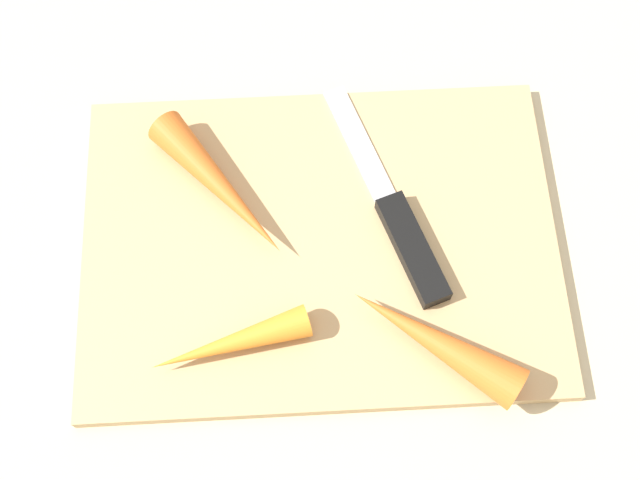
{
  "coord_description": "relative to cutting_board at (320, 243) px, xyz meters",
  "views": [
    {
      "loc": [
        0.01,
        0.25,
        0.59
      ],
      "look_at": [
        0.0,
        0.0,
        0.01
      ],
      "focal_mm": 46.47,
      "sensor_mm": 36.0,
      "label": 1
    }
  ],
  "objects": [
    {
      "name": "ground_plane",
      "position": [
        0.0,
        0.0,
        -0.01
      ],
      "size": [
        1.4,
        1.4,
        0.0
      ],
      "primitive_type": "plane",
      "color": "#C6B793"
    },
    {
      "name": "cutting_board",
      "position": [
        0.0,
        0.0,
        0.0
      ],
      "size": [
        0.36,
        0.26,
        0.01
      ],
      "primitive_type": "cube",
      "color": "tan",
      "rests_on": "ground_plane"
    },
    {
      "name": "knife",
      "position": [
        -0.06,
        0.0,
        0.01
      ],
      "size": [
        0.08,
        0.2,
        0.01
      ],
      "rotation": [
        0.0,
        0.0,
        5.04
      ],
      "color": "#B7B7BC",
      "rests_on": "cutting_board"
    },
    {
      "name": "carrot_medium",
      "position": [
        -0.08,
        0.09,
        0.02
      ],
      "size": [
        0.13,
        0.1,
        0.03
      ],
      "primitive_type": "cone",
      "rotation": [
        0.0,
        1.57,
        5.67
      ],
      "color": "orange",
      "rests_on": "cutting_board"
    },
    {
      "name": "carrot_longest",
      "position": [
        0.07,
        -0.04,
        0.02
      ],
      "size": [
        0.11,
        0.13,
        0.03
      ],
      "primitive_type": "cone",
      "rotation": [
        0.0,
        1.57,
        2.24
      ],
      "color": "orange",
      "rests_on": "cutting_board"
    },
    {
      "name": "carrot_shortest",
      "position": [
        0.07,
        0.08,
        0.02
      ],
      "size": [
        0.12,
        0.05,
        0.02
      ],
      "primitive_type": "cone",
      "rotation": [
        0.0,
        1.57,
        0.25
      ],
      "color": "orange",
      "rests_on": "cutting_board"
    }
  ]
}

